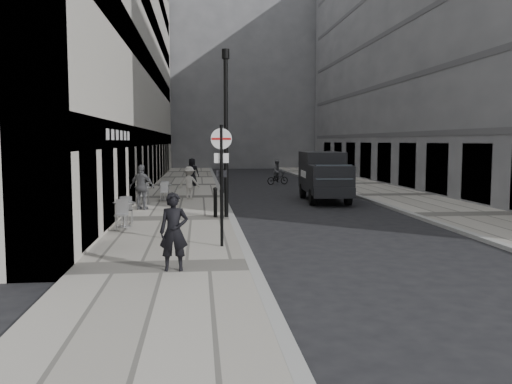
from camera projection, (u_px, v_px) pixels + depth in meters
ground at (268, 305)px, 9.55m from camera, size 120.00×120.00×0.00m
sidewalk at (183, 198)px, 27.16m from camera, size 4.00×60.00×0.12m
far_sidewalk at (395, 195)px, 28.30m from camera, size 4.00×60.00×0.12m
building_left at (117, 39)px, 32.34m from camera, size 4.00×45.00×18.00m
building_right at (438, 29)px, 34.34m from camera, size 6.00×45.00×20.00m
building_far at (221, 73)px, 64.13m from camera, size 24.00×16.00×22.00m
walking_man at (174, 232)px, 11.54m from camera, size 0.63×0.42×1.68m
sign_post at (221, 169)px, 14.11m from camera, size 0.55×0.09×3.19m
lamppost at (226, 125)px, 19.54m from camera, size 0.27×0.27×6.04m
bollard_near at (222, 205)px, 19.51m from camera, size 0.13×0.13×0.98m
bollard_far at (215, 203)px, 19.79m from camera, size 0.14×0.14×1.02m
panel_van at (324, 174)px, 26.10m from camera, size 2.13×5.12×2.37m
cyclist at (278, 175)px, 36.19m from camera, size 1.61×0.98×1.63m
pedestrian_a at (142, 187)px, 21.86m from camera, size 1.16×0.80×1.83m
pedestrian_b at (189, 183)px, 25.89m from camera, size 1.08×0.71×1.57m
pedestrian_c at (192, 172)px, 33.82m from camera, size 0.95×0.74×1.73m
cafe_table_near at (124, 212)px, 17.47m from camera, size 0.73×1.66×0.94m
cafe_table_mid at (143, 194)px, 23.36m from camera, size 0.74×1.68×0.95m
cafe_table_far at (165, 191)px, 25.56m from camera, size 0.66×1.49×0.85m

